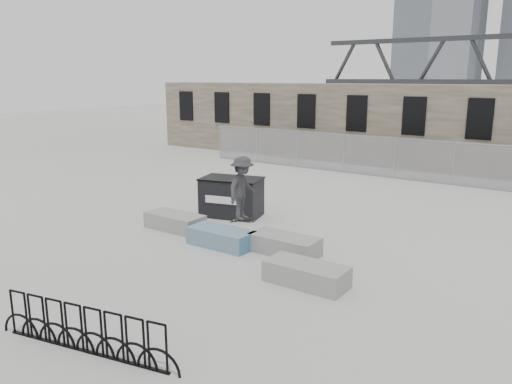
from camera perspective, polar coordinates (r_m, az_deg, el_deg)
ground at (r=14.71m, az=-1.44°, el=-6.38°), size 120.00×120.00×0.00m
stone_wall at (r=28.72m, az=18.30°, el=7.12°), size 36.00×2.58×4.50m
chainlink_fence at (r=25.34m, az=15.61°, el=3.80°), size 22.06×0.06×2.02m
planter_far_left at (r=16.57m, az=-9.25°, el=-3.27°), size 2.00×0.90×0.52m
planter_center_left at (r=14.80m, az=-4.00°, el=-5.13°), size 2.00×0.90×0.52m
planter_center_right at (r=14.18m, az=3.26°, el=-5.94°), size 2.00×0.90×0.52m
planter_offset at (r=12.19m, az=5.77°, el=-9.22°), size 2.00×0.90×0.52m
dumpster at (r=17.84m, az=-2.82°, el=-0.55°), size 2.38×1.80×1.39m
bike_rack at (r=9.81m, az=-19.08°, el=-14.68°), size 3.97×0.87×0.90m
skateboarder at (r=14.93m, az=-1.57°, el=0.44°), size 0.81×1.29×2.07m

